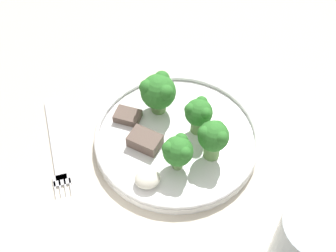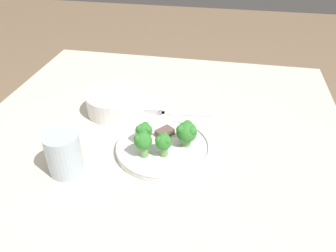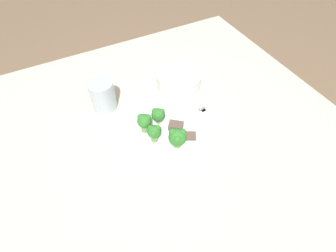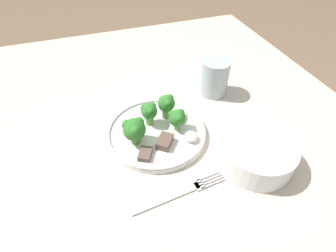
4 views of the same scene
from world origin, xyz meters
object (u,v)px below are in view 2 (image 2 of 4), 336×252
dinner_plate (163,147)px  fork (177,114)px  cream_bowl (114,103)px  drinking_glass (64,155)px

dinner_plate → fork: (0.17, -0.01, -0.01)m
cream_bowl → drinking_glass: (-0.26, 0.03, 0.02)m
dinner_plate → fork: 0.17m
dinner_plate → cream_bowl: 0.23m
cream_bowl → drinking_glass: 0.26m
cream_bowl → fork: bearing=-84.0°
fork → drinking_glass: bearing=143.4°
fork → dinner_plate: bearing=177.5°
cream_bowl → drinking_glass: size_ratio=1.55×
cream_bowl → drinking_glass: drinking_glass is taller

